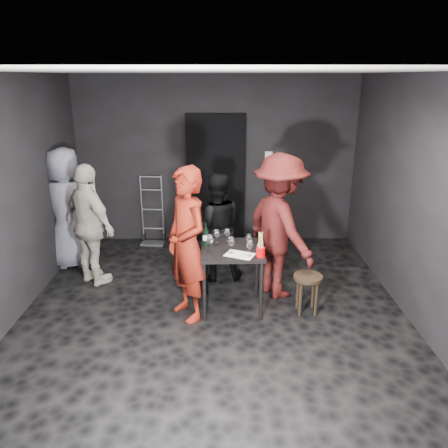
{
  "coord_description": "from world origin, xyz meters",
  "views": [
    {
      "loc": [
        0.1,
        -4.55,
        2.65
      ],
      "look_at": [
        0.12,
        0.25,
        1.03
      ],
      "focal_mm": 35.0,
      "sensor_mm": 36.0,
      "label": 1
    }
  ],
  "objects_px": {
    "tasting_table": "(232,256)",
    "breadstick_cup": "(261,245)",
    "bystander_cream": "(89,221)",
    "bystander_grey": "(67,199)",
    "server_red": "(187,232)",
    "woman_black": "(216,228)",
    "hand_truck": "(153,231)",
    "wine_bottle": "(206,237)",
    "man_maroon": "(280,213)",
    "stool": "(308,283)"
  },
  "relations": [
    {
      "from": "wine_bottle",
      "to": "breadstick_cup",
      "type": "xyz_separation_m",
      "value": [
        0.62,
        -0.32,
        0.03
      ]
    },
    {
      "from": "tasting_table",
      "to": "man_maroon",
      "type": "distance_m",
      "value": 0.8
    },
    {
      "from": "woman_black",
      "to": "breadstick_cup",
      "type": "relative_size",
      "value": 4.71
    },
    {
      "from": "hand_truck",
      "to": "woman_black",
      "type": "xyz_separation_m",
      "value": [
        1.08,
        -1.34,
        0.51
      ]
    },
    {
      "from": "hand_truck",
      "to": "stool",
      "type": "relative_size",
      "value": 2.42
    },
    {
      "from": "hand_truck",
      "to": "breadstick_cup",
      "type": "distance_m",
      "value": 2.95
    },
    {
      "from": "tasting_table",
      "to": "bystander_grey",
      "type": "xyz_separation_m",
      "value": [
        -2.3,
        1.2,
        0.36
      ]
    },
    {
      "from": "tasting_table",
      "to": "woman_black",
      "type": "xyz_separation_m",
      "value": [
        -0.2,
        0.8,
        0.07
      ]
    },
    {
      "from": "bystander_grey",
      "to": "man_maroon",
      "type": "bearing_deg",
      "value": 162.09
    },
    {
      "from": "woman_black",
      "to": "bystander_cream",
      "type": "height_order",
      "value": "bystander_cream"
    },
    {
      "from": "bystander_grey",
      "to": "tasting_table",
      "type": "bearing_deg",
      "value": 151.39
    },
    {
      "from": "server_red",
      "to": "woman_black",
      "type": "xyz_separation_m",
      "value": [
        0.31,
        1.02,
        -0.32
      ]
    },
    {
      "from": "hand_truck",
      "to": "server_red",
      "type": "xyz_separation_m",
      "value": [
        0.77,
        -2.37,
        0.83
      ]
    },
    {
      "from": "stool",
      "to": "server_red",
      "type": "distance_m",
      "value": 1.54
    },
    {
      "from": "bystander_cream",
      "to": "bystander_grey",
      "type": "distance_m",
      "value": 0.73
    },
    {
      "from": "bystander_grey",
      "to": "breadstick_cup",
      "type": "bearing_deg",
      "value": 149.94
    },
    {
      "from": "server_red",
      "to": "bystander_grey",
      "type": "bearing_deg",
      "value": -162.21
    },
    {
      "from": "bystander_cream",
      "to": "breadstick_cup",
      "type": "bearing_deg",
      "value": -162.37
    },
    {
      "from": "hand_truck",
      "to": "breadstick_cup",
      "type": "height_order",
      "value": "hand_truck"
    },
    {
      "from": "stool",
      "to": "server_red",
      "type": "xyz_separation_m",
      "value": [
        -1.38,
        -0.07,
        0.66
      ]
    },
    {
      "from": "stool",
      "to": "server_red",
      "type": "bearing_deg",
      "value": -176.95
    },
    {
      "from": "hand_truck",
      "to": "tasting_table",
      "type": "relative_size",
      "value": 1.52
    },
    {
      "from": "tasting_table",
      "to": "breadstick_cup",
      "type": "relative_size",
      "value": 2.45
    },
    {
      "from": "server_red",
      "to": "man_maroon",
      "type": "relative_size",
      "value": 0.96
    },
    {
      "from": "stool",
      "to": "woman_black",
      "type": "distance_m",
      "value": 1.47
    },
    {
      "from": "server_red",
      "to": "breadstick_cup",
      "type": "height_order",
      "value": "server_red"
    },
    {
      "from": "bystander_cream",
      "to": "wine_bottle",
      "type": "relative_size",
      "value": 6.1
    },
    {
      "from": "server_red",
      "to": "woman_black",
      "type": "relative_size",
      "value": 1.44
    },
    {
      "from": "bystander_cream",
      "to": "wine_bottle",
      "type": "bearing_deg",
      "value": -160.32
    },
    {
      "from": "man_maroon",
      "to": "bystander_grey",
      "type": "distance_m",
      "value": 3.02
    },
    {
      "from": "hand_truck",
      "to": "wine_bottle",
      "type": "relative_size",
      "value": 3.96
    },
    {
      "from": "tasting_table",
      "to": "man_maroon",
      "type": "relative_size",
      "value": 0.35
    },
    {
      "from": "man_maroon",
      "to": "bystander_cream",
      "type": "bearing_deg",
      "value": 53.25
    },
    {
      "from": "server_red",
      "to": "man_maroon",
      "type": "height_order",
      "value": "man_maroon"
    },
    {
      "from": "server_red",
      "to": "bystander_grey",
      "type": "relative_size",
      "value": 1.02
    },
    {
      "from": "man_maroon",
      "to": "wine_bottle",
      "type": "distance_m",
      "value": 0.96
    },
    {
      "from": "bystander_cream",
      "to": "bystander_grey",
      "type": "height_order",
      "value": "bystander_grey"
    },
    {
      "from": "tasting_table",
      "to": "woman_black",
      "type": "distance_m",
      "value": 0.83
    },
    {
      "from": "hand_truck",
      "to": "stool",
      "type": "height_order",
      "value": "hand_truck"
    },
    {
      "from": "woman_black",
      "to": "hand_truck",
      "type": "bearing_deg",
      "value": -57.03
    },
    {
      "from": "man_maroon",
      "to": "bystander_grey",
      "type": "height_order",
      "value": "man_maroon"
    },
    {
      "from": "wine_bottle",
      "to": "bystander_cream",
      "type": "bearing_deg",
      "value": 159.31
    },
    {
      "from": "hand_truck",
      "to": "server_red",
      "type": "distance_m",
      "value": 2.62
    },
    {
      "from": "hand_truck",
      "to": "wine_bottle",
      "type": "distance_m",
      "value": 2.37
    },
    {
      "from": "stool",
      "to": "man_maroon",
      "type": "xyz_separation_m",
      "value": [
        -0.29,
        0.47,
        0.71
      ]
    },
    {
      "from": "stool",
      "to": "man_maroon",
      "type": "height_order",
      "value": "man_maroon"
    },
    {
      "from": "bystander_grey",
      "to": "breadstick_cup",
      "type": "xyz_separation_m",
      "value": [
        2.61,
        -1.44,
        -0.13
      ]
    },
    {
      "from": "tasting_table",
      "to": "breadstick_cup",
      "type": "height_order",
      "value": "breadstick_cup"
    },
    {
      "from": "wine_bottle",
      "to": "breadstick_cup",
      "type": "relative_size",
      "value": 0.94
    },
    {
      "from": "tasting_table",
      "to": "bystander_cream",
      "type": "relative_size",
      "value": 0.43
    }
  ]
}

